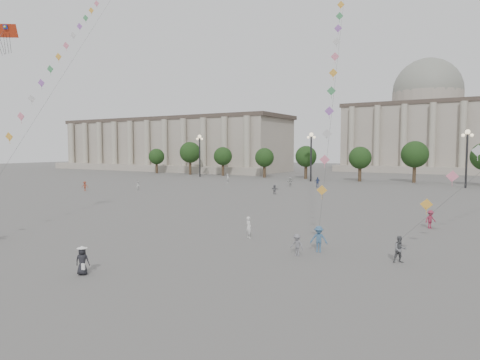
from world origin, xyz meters
The scene contains 21 objects.
ground centered at (0.00, 0.00, 0.00)m, with size 360.00×360.00×0.00m, color #555350.
hall_west centered at (-75.00, 93.89, 8.43)m, with size 84.00×26.22×17.20m.
hall_central centered at (0.00, 129.22, 14.23)m, with size 48.30×34.30×35.50m.
tree_row centered at (0.00, 78.00, 5.39)m, with size 137.12×5.12×8.00m.
lamp_post_far_west centered at (-45.00, 70.00, 7.35)m, with size 2.00×0.90×10.65m.
lamp_post_mid_west centered at (-15.00, 70.00, 7.35)m, with size 2.00×0.90×10.65m.
lamp_post_mid_east centered at (15.00, 70.00, 7.35)m, with size 2.00×0.90×10.65m.
person_crowd_0 centered at (-8.68, 57.44, 0.96)m, with size 1.13×0.47×1.93m, color navy.
person_crowd_1 centered at (-33.76, 36.76, 0.77)m, with size 0.75×0.58×1.54m, color silver.
person_crowd_2 centered at (-40.14, 30.62, 0.82)m, with size 1.06×0.61×1.65m, color brown.
person_crowd_4 centered at (-13.89, 56.68, 0.89)m, with size 1.65×0.53×1.78m, color beige.
person_crowd_6 centered at (8.35, 8.79, 0.75)m, with size 0.97×0.55×1.49m, color slate.
person_crowd_8 centered at (14.79, 24.15, 0.84)m, with size 1.08×0.62×1.68m, color maroon.
person_crowd_10 centered at (-28.31, 57.20, 0.96)m, with size 0.70×0.46×1.93m, color beige.
person_crowd_12 centered at (-10.32, 42.91, 0.76)m, with size 1.41×0.45×1.52m, color slate.
person_crowd_13 centered at (2.69, 12.06, 0.88)m, with size 0.64×0.42×1.77m, color silver.
kite_flyer_1 centered at (9.25, 10.52, 0.92)m, with size 1.19×0.69×1.85m, color #395E81.
kite_flyer_2 centered at (14.69, 10.54, 0.86)m, with size 0.83×0.65×1.71m, color #5B5C5F.
hat_person centered at (-0.49, -1.66, 0.86)m, with size 0.95×0.84×1.69m.
dragon_kite centered at (-15.84, 3.22, 16.22)m, with size 4.47×6.69×20.55m.
kite_train_west centered at (-27.01, 22.69, 25.85)m, with size 26.47×45.56×69.69m.
Camera 1 is at (19.79, -17.69, 7.31)m, focal length 32.00 mm.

